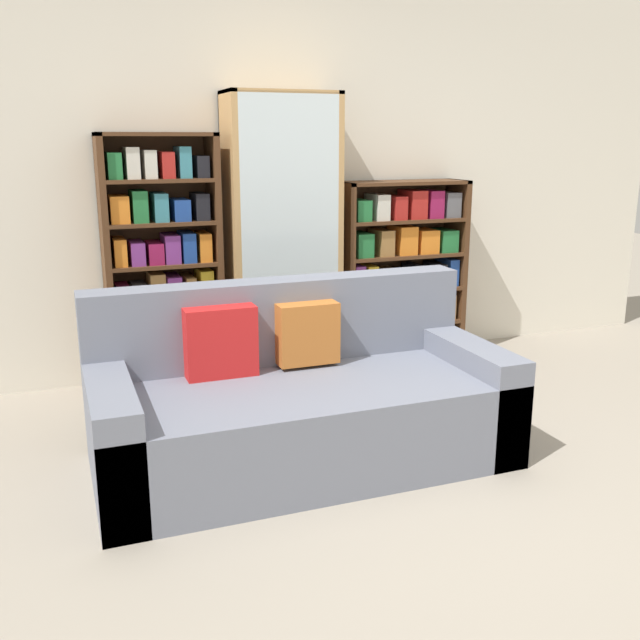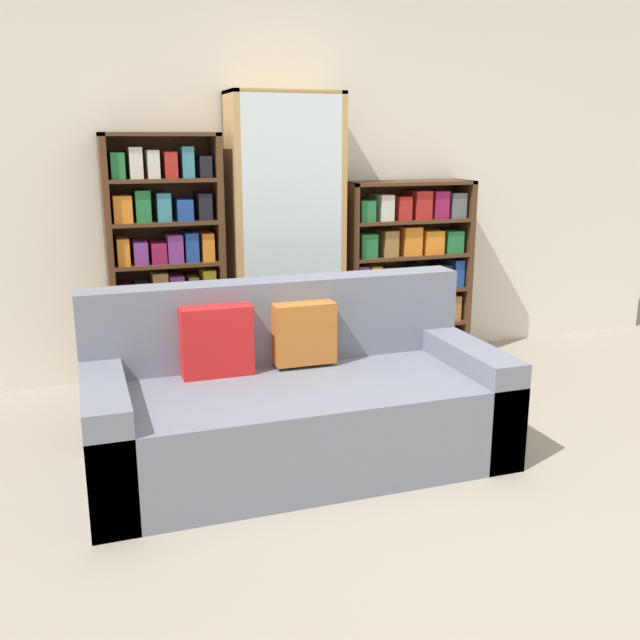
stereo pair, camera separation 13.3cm
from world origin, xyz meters
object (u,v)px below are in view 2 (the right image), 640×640
bookshelf_left (166,267)px  wine_bottle (404,361)px  bookshelf_right (406,273)px  display_cabinet (286,238)px  couch (294,403)px

bookshelf_left → wine_bottle: bearing=-19.7°
bookshelf_left → bookshelf_right: size_ratio=1.25×
wine_bottle → bookshelf_left: bearing=160.3°
display_cabinet → bookshelf_left: bearing=178.9°
bookshelf_left → bookshelf_right: bearing=-0.0°
bookshelf_right → couch: bearing=-132.8°
display_cabinet → wine_bottle: display_cabinet is taller
couch → bookshelf_left: size_ratio=1.25×
bookshelf_left → couch: bearing=-72.2°
bookshelf_right → wine_bottle: bookshelf_right is taller
bookshelf_left → display_cabinet: 0.83m
wine_bottle → couch: bearing=-140.2°
couch → bookshelf_right: (1.29, 1.39, 0.35)m
display_cabinet → bookshelf_right: 0.97m
couch → bookshelf_left: 1.55m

